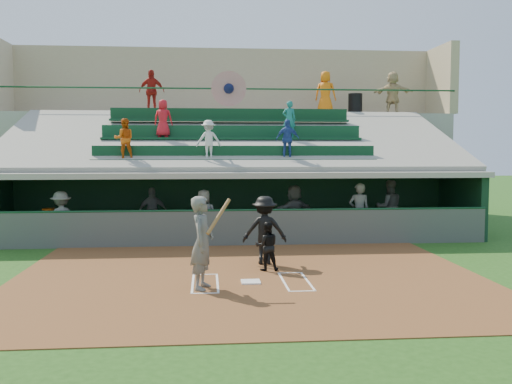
{
  "coord_description": "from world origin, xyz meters",
  "views": [
    {
      "loc": [
        -0.99,
        -12.62,
        3.02
      ],
      "look_at": [
        0.43,
        3.5,
        1.8
      ],
      "focal_mm": 40.0,
      "sensor_mm": 36.0,
      "label": 1
    }
  ],
  "objects": [
    {
      "name": "concourse_staff_c",
      "position": [
        7.44,
        12.7,
        5.55
      ],
      "size": [
        1.84,
        1.25,
        1.9
      ],
      "primitive_type": "imported",
      "rotation": [
        0.0,
        0.0,
        2.71
      ],
      "color": "tan",
      "rests_on": "concourse_slab"
    },
    {
      "name": "dugout_player_e",
      "position": [
        3.99,
        5.53,
        0.98
      ],
      "size": [
        0.71,
        0.49,
        1.88
      ],
      "primitive_type": "imported",
      "rotation": [
        0.0,
        0.0,
        3.08
      ],
      "color": "#50534E",
      "rests_on": "dugout_floor"
    },
    {
      "name": "dugout_player_f",
      "position": [
        5.4,
        6.75,
        0.99
      ],
      "size": [
        0.97,
        0.77,
        1.91
      ],
      "primitive_type": "imported",
      "rotation": [
        0.0,
        0.0,
        3.08
      ],
      "color": "#525550",
      "rests_on": "dugout_floor"
    },
    {
      "name": "dugout_player_d",
      "position": [
        1.95,
        6.22,
        0.93
      ],
      "size": [
        1.69,
        1.3,
        1.79
      ],
      "primitive_type": "imported",
      "rotation": [
        0.0,
        0.0,
        3.68
      ],
      "color": "#52544F",
      "rests_on": "dugout_floor"
    },
    {
      "name": "home_umpire",
      "position": [
        0.53,
        2.06,
        0.91
      ],
      "size": [
        1.18,
        0.71,
        1.78
      ],
      "primitive_type": "imported",
      "rotation": [
        0.0,
        0.0,
        3.1
      ],
      "color": "black",
      "rests_on": "dirt_slab"
    },
    {
      "name": "ground",
      "position": [
        0.0,
        0.0,
        0.0
      ],
      "size": [
        100.0,
        100.0,
        0.0
      ],
      "primitive_type": "plane",
      "color": "#1F4A14",
      "rests_on": "ground"
    },
    {
      "name": "dugout_player_c",
      "position": [
        -1.07,
        5.57,
        0.89
      ],
      "size": [
        0.89,
        0.64,
        1.7
      ],
      "primitive_type": "imported",
      "rotation": [
        0.0,
        0.0,
        3.01
      ],
      "color": "#61645E",
      "rests_on": "dugout_floor"
    },
    {
      "name": "dugout_player_b",
      "position": [
        -2.81,
        6.92,
        0.88
      ],
      "size": [
        1.03,
        0.53,
        1.68
      ],
      "primitive_type": "imported",
      "rotation": [
        0.0,
        0.0,
        3.27
      ],
      "color": "#575954",
      "rests_on": "dugout_floor"
    },
    {
      "name": "trash_bin",
      "position": [
        5.86,
        13.29,
        5.08
      ],
      "size": [
        0.64,
        0.64,
        0.96
      ],
      "primitive_type": "cylinder",
      "color": "black",
      "rests_on": "concourse_slab"
    },
    {
      "name": "white_table",
      "position": [
        -6.05,
        6.29,
        0.37
      ],
      "size": [
        0.84,
        0.68,
        0.67
      ],
      "primitive_type": "cube",
      "rotation": [
        0.0,
        0.0,
        0.15
      ],
      "color": "silver",
      "rests_on": "dugout_floor"
    },
    {
      "name": "dirt_slab",
      "position": [
        0.0,
        0.5,
        0.01
      ],
      "size": [
        11.0,
        9.0,
        0.02
      ],
      "primitive_type": "cube",
      "color": "brown",
      "rests_on": "ground"
    },
    {
      "name": "dugout_bench",
      "position": [
        -0.2,
        7.94,
        0.28
      ],
      "size": [
        15.37,
        4.88,
        0.48
      ],
      "primitive_type": "cube",
      "rotation": [
        0.0,
        0.0,
        0.28
      ],
      "color": "brown",
      "rests_on": "dugout_floor"
    },
    {
      "name": "concourse_staff_a",
      "position": [
        -3.31,
        12.57,
        5.52
      ],
      "size": [
        1.13,
        0.58,
        1.85
      ],
      "primitive_type": "imported",
      "rotation": [
        0.0,
        0.0,
        3.27
      ],
      "color": "#A11A12",
      "rests_on": "concourse_slab"
    },
    {
      "name": "concourse_slab",
      "position": [
        0.0,
        13.5,
        2.3
      ],
      "size": [
        20.0,
        3.0,
        4.6
      ],
      "primitive_type": "cube",
      "color": "gray",
      "rests_on": "ground"
    },
    {
      "name": "batter_at_plate",
      "position": [
        -1.08,
        -0.48,
        1.02
      ],
      "size": [
        0.95,
        0.83,
        2.0
      ],
      "color": "#51534E",
      "rests_on": "dirt_slab"
    },
    {
      "name": "dugout_floor",
      "position": [
        0.0,
        6.75,
        0.02
      ],
      "size": [
        16.0,
        3.5,
        0.04
      ],
      "primitive_type": "cube",
      "color": "gray",
      "rests_on": "ground"
    },
    {
      "name": "catcher",
      "position": [
        0.5,
        1.24,
        0.63
      ],
      "size": [
        0.6,
        0.47,
        1.21
      ],
      "primitive_type": "imported",
      "rotation": [
        0.0,
        0.0,
        3.17
      ],
      "color": "black",
      "rests_on": "dirt_slab"
    },
    {
      "name": "water_cooler",
      "position": [
        -6.12,
        6.35,
        0.9
      ],
      "size": [
        0.38,
        0.38,
        0.38
      ],
      "primitive_type": "cylinder",
      "color": "#E9570D",
      "rests_on": "white_table"
    },
    {
      "name": "concourse_staff_b",
      "position": [
        4.41,
        12.99,
        5.57
      ],
      "size": [
        1.1,
        0.91,
        1.93
      ],
      "primitive_type": "imported",
      "rotation": [
        0.0,
        0.0,
        2.78
      ],
      "color": "orange",
      "rests_on": "concourse_slab"
    },
    {
      "name": "grandstand",
      "position": [
        -0.01,
        10.51,
        2.26
      ],
      "size": [
        20.4,
        10.4,
        7.8
      ],
      "color": "#4D524D",
      "rests_on": "ground"
    },
    {
      "name": "home_plate",
      "position": [
        0.0,
        0.0,
        0.04
      ],
      "size": [
        0.43,
        0.43,
        0.03
      ],
      "primitive_type": "cube",
      "color": "white",
      "rests_on": "dirt_slab"
    },
    {
      "name": "batters_box_chalk",
      "position": [
        0.0,
        0.0,
        0.02
      ],
      "size": [
        2.65,
        1.85,
        0.01
      ],
      "color": "white",
      "rests_on": "dirt_slab"
    },
    {
      "name": "dugout_player_a",
      "position": [
        -5.46,
        5.31,
        0.88
      ],
      "size": [
        1.25,
        1.01,
        1.68
      ],
      "primitive_type": "imported",
      "rotation": [
        0.0,
        0.0,
        3.56
      ],
      "color": "#575954",
      "rests_on": "dugout_floor"
    }
  ]
}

